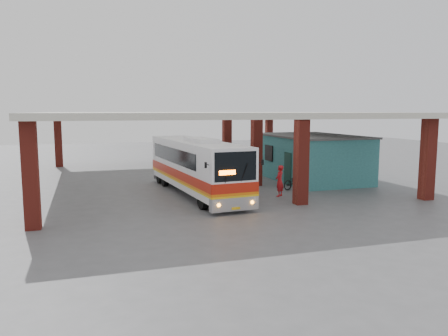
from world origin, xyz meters
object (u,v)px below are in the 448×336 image
motorcycle (295,182)px  red_chair (259,169)px  coach_bus (196,166)px  pedestrian (280,181)px

motorcycle → red_chair: motorcycle is taller
coach_bus → pedestrian: bearing=-30.5°
motorcycle → pedestrian: pedestrian is taller
red_chair → motorcycle: bearing=-90.0°
coach_bus → motorcycle: 6.22m
motorcycle → red_chair: size_ratio=2.08×
coach_bus → red_chair: coach_bus is taller
motorcycle → pedestrian: size_ratio=1.04×
pedestrian → red_chair: size_ratio=2.00×
pedestrian → red_chair: bearing=-147.3°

